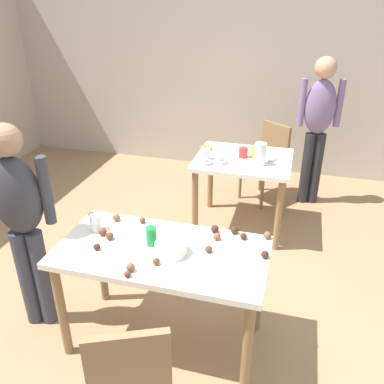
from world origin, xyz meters
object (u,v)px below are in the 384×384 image
at_px(mixing_bowl, 171,248).
at_px(dining_table_near, 162,263).
at_px(person_adult_far, 318,119).
at_px(soda_can, 151,236).
at_px(chair_far_table, 268,158).
at_px(person_girl_near, 21,214).
at_px(dining_table_far, 243,170).
at_px(chair_near_table, 131,376).
at_px(pitcher_far, 260,154).

bearing_deg(mixing_bowl, dining_table_near, 161.23).
relative_size(person_adult_far, soda_can, 13.16).
xyz_separation_m(dining_table_near, soda_can, (-0.08, 0.04, 0.17)).
bearing_deg(dining_table_near, mixing_bowl, -18.77).
bearing_deg(chair_far_table, mixing_bowl, -98.66).
height_order(person_girl_near, person_adult_far, person_adult_far).
xyz_separation_m(dining_table_far, mixing_bowl, (-0.18, -1.66, 0.16)).
distance_m(dining_table_near, person_adult_far, 2.58).
bearing_deg(dining_table_far, person_girl_near, -124.79).
bearing_deg(person_girl_near, dining_table_near, 3.54).
bearing_deg(person_adult_far, dining_table_near, -110.92).
bearing_deg(dining_table_near, chair_near_table, -83.60).
relative_size(dining_table_far, chair_near_table, 1.04).
distance_m(dining_table_near, chair_near_table, 0.72).
distance_m(person_girl_near, pitcher_far, 2.07).
bearing_deg(chair_far_table, dining_table_far, -103.91).
relative_size(dining_table_near, person_girl_near, 0.87).
relative_size(dining_table_near, dining_table_far, 1.44).
height_order(person_adult_far, mixing_bowl, person_adult_far).
distance_m(dining_table_near, dining_table_far, 1.66).
bearing_deg(mixing_bowl, soda_can, 157.92).
distance_m(dining_table_near, person_girl_near, 0.96).
distance_m(dining_table_far, person_girl_near, 2.09).
height_order(person_adult_far, pitcher_far, person_adult_far).
distance_m(person_adult_far, pitcher_far, 1.01).
bearing_deg(chair_near_table, chair_far_table, 83.46).
xyz_separation_m(chair_far_table, mixing_bowl, (-0.36, -2.39, 0.29)).
bearing_deg(soda_can, mixing_bowl, -22.08).
xyz_separation_m(mixing_bowl, pitcher_far, (0.35, 1.54, 0.07)).
bearing_deg(chair_near_table, soda_can, 102.03).
relative_size(dining_table_near, soda_can, 10.65).
relative_size(dining_table_far, pitcher_far, 4.42).
bearing_deg(dining_table_far, pitcher_far, -36.27).
xyz_separation_m(chair_far_table, person_adult_far, (0.48, 0.02, 0.47)).
relative_size(person_girl_near, mixing_bowl, 7.72).
bearing_deg(chair_far_table, dining_table_near, -100.31).
bearing_deg(dining_table_near, person_adult_far, 69.08).
relative_size(dining_table_far, chair_far_table, 1.04).
xyz_separation_m(mixing_bowl, soda_can, (-0.15, 0.06, 0.02)).
bearing_deg(dining_table_near, pitcher_far, 74.76).
xyz_separation_m(chair_near_table, person_girl_near, (-1.01, 0.65, 0.39)).
distance_m(chair_near_table, pitcher_far, 2.28).
height_order(person_girl_near, soda_can, person_girl_near).
distance_m(soda_can, pitcher_far, 1.57).
bearing_deg(person_girl_near, person_adult_far, 53.02).
bearing_deg(pitcher_far, dining_table_near, -105.24).
distance_m(chair_near_table, person_adult_far, 3.24).
relative_size(mixing_bowl, pitcher_far, 0.95).
bearing_deg(chair_near_table, person_girl_near, 147.40).
bearing_deg(mixing_bowl, pitcher_far, 77.31).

